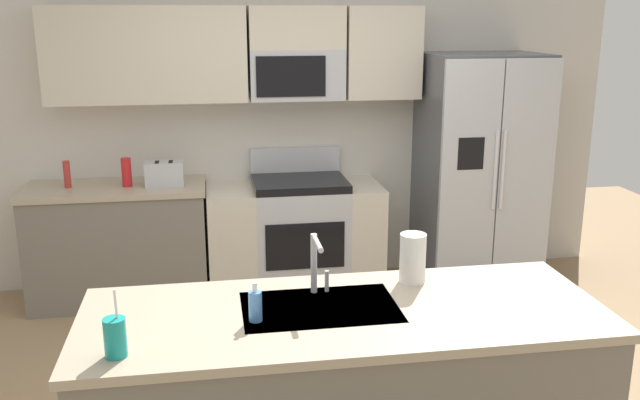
{
  "coord_description": "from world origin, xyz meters",
  "views": [
    {
      "loc": [
        -0.7,
        -3.38,
        2.14
      ],
      "look_at": [
        -0.04,
        0.6,
        1.05
      ],
      "focal_mm": 38.76,
      "sensor_mm": 36.0,
      "label": 1
    }
  ],
  "objects_px": {
    "range_oven": "(295,235)",
    "paper_towel_roll": "(413,258)",
    "refrigerator": "(479,171)",
    "soap_dispenser": "(255,306)",
    "pepper_mill": "(67,174)",
    "toaster": "(164,174)",
    "bottle_red": "(127,172)",
    "sink_faucet": "(316,260)",
    "drink_cup_teal": "(115,337)"
  },
  "relations": [
    {
      "from": "drink_cup_teal",
      "to": "toaster",
      "type": "bearing_deg",
      "value": 89.13
    },
    {
      "from": "pepper_mill",
      "to": "paper_towel_roll",
      "type": "bearing_deg",
      "value": -48.33
    },
    {
      "from": "drink_cup_teal",
      "to": "bottle_red",
      "type": "bearing_deg",
      "value": 94.93
    },
    {
      "from": "bottle_red",
      "to": "soap_dispenser",
      "type": "bearing_deg",
      "value": -72.82
    },
    {
      "from": "paper_towel_roll",
      "to": "bottle_red",
      "type": "bearing_deg",
      "value": 125.23
    },
    {
      "from": "range_oven",
      "to": "pepper_mill",
      "type": "xyz_separation_m",
      "value": [
        -1.69,
        -0.0,
        0.56
      ]
    },
    {
      "from": "toaster",
      "to": "paper_towel_roll",
      "type": "height_order",
      "value": "paper_towel_roll"
    },
    {
      "from": "paper_towel_roll",
      "to": "sink_faucet",
      "type": "bearing_deg",
      "value": -171.24
    },
    {
      "from": "pepper_mill",
      "to": "drink_cup_teal",
      "type": "bearing_deg",
      "value": -76.44
    },
    {
      "from": "toaster",
      "to": "paper_towel_roll",
      "type": "xyz_separation_m",
      "value": [
        1.26,
        -2.16,
        0.03
      ]
    },
    {
      "from": "range_oven",
      "to": "soap_dispenser",
      "type": "xyz_separation_m",
      "value": [
        -0.49,
        -2.52,
        0.53
      ]
    },
    {
      "from": "toaster",
      "to": "refrigerator",
      "type": "bearing_deg",
      "value": -0.45
    },
    {
      "from": "paper_towel_roll",
      "to": "soap_dispenser",
      "type": "bearing_deg",
      "value": -157.93
    },
    {
      "from": "pepper_mill",
      "to": "paper_towel_roll",
      "type": "distance_m",
      "value": 2.96
    },
    {
      "from": "refrigerator",
      "to": "soap_dispenser",
      "type": "bearing_deg",
      "value": -128.71
    },
    {
      "from": "soap_dispenser",
      "to": "range_oven",
      "type": "bearing_deg",
      "value": 79.08
    },
    {
      "from": "refrigerator",
      "to": "paper_towel_roll",
      "type": "height_order",
      "value": "refrigerator"
    },
    {
      "from": "toaster",
      "to": "pepper_mill",
      "type": "bearing_deg",
      "value": 175.93
    },
    {
      "from": "soap_dispenser",
      "to": "paper_towel_roll",
      "type": "bearing_deg",
      "value": 22.07
    },
    {
      "from": "drink_cup_teal",
      "to": "paper_towel_roll",
      "type": "relative_size",
      "value": 1.13
    },
    {
      "from": "drink_cup_teal",
      "to": "range_oven",
      "type": "bearing_deg",
      "value": 69.59
    },
    {
      "from": "pepper_mill",
      "to": "bottle_red",
      "type": "relative_size",
      "value": 0.93
    },
    {
      "from": "soap_dispenser",
      "to": "paper_towel_roll",
      "type": "relative_size",
      "value": 0.71
    },
    {
      "from": "range_oven",
      "to": "paper_towel_roll",
      "type": "xyz_separation_m",
      "value": [
        0.28,
        -2.21,
        0.58
      ]
    },
    {
      "from": "refrigerator",
      "to": "toaster",
      "type": "distance_m",
      "value": 2.46
    },
    {
      "from": "drink_cup_teal",
      "to": "paper_towel_roll",
      "type": "distance_m",
      "value": 1.41
    },
    {
      "from": "toaster",
      "to": "bottle_red",
      "type": "xyz_separation_m",
      "value": [
        -0.27,
        0.02,
        0.02
      ]
    },
    {
      "from": "soap_dispenser",
      "to": "drink_cup_teal",
      "type": "bearing_deg",
      "value": -157.26
    },
    {
      "from": "refrigerator",
      "to": "bottle_red",
      "type": "bearing_deg",
      "value": 179.2
    },
    {
      "from": "refrigerator",
      "to": "toaster",
      "type": "bearing_deg",
      "value": 179.55
    },
    {
      "from": "pepper_mill",
      "to": "bottle_red",
      "type": "bearing_deg",
      "value": -4.2
    },
    {
      "from": "toaster",
      "to": "sink_faucet",
      "type": "bearing_deg",
      "value": -70.55
    },
    {
      "from": "drink_cup_teal",
      "to": "soap_dispenser",
      "type": "relative_size",
      "value": 1.6
    },
    {
      "from": "sink_faucet",
      "to": "refrigerator",
      "type": "bearing_deg",
      "value": 52.95
    },
    {
      "from": "range_oven",
      "to": "sink_faucet",
      "type": "xyz_separation_m",
      "value": [
        -0.19,
        -2.29,
        0.62
      ]
    },
    {
      "from": "refrigerator",
      "to": "range_oven",
      "type": "bearing_deg",
      "value": 177.21
    },
    {
      "from": "bottle_red",
      "to": "paper_towel_roll",
      "type": "distance_m",
      "value": 2.67
    },
    {
      "from": "toaster",
      "to": "pepper_mill",
      "type": "relative_size",
      "value": 1.4
    },
    {
      "from": "bottle_red",
      "to": "soap_dispenser",
      "type": "relative_size",
      "value": 1.27
    },
    {
      "from": "range_oven",
      "to": "refrigerator",
      "type": "xyz_separation_m",
      "value": [
        1.48,
        -0.07,
        0.48
      ]
    },
    {
      "from": "soap_dispenser",
      "to": "sink_faucet",
      "type": "bearing_deg",
      "value": 39.07
    },
    {
      "from": "range_oven",
      "to": "refrigerator",
      "type": "distance_m",
      "value": 1.56
    },
    {
      "from": "range_oven",
      "to": "paper_towel_roll",
      "type": "bearing_deg",
      "value": -82.74
    },
    {
      "from": "bottle_red",
      "to": "soap_dispenser",
      "type": "xyz_separation_m",
      "value": [
        0.77,
        -2.49,
        -0.04
      ]
    },
    {
      "from": "pepper_mill",
      "to": "refrigerator",
      "type": "bearing_deg",
      "value": -1.26
    },
    {
      "from": "pepper_mill",
      "to": "paper_towel_roll",
      "type": "xyz_separation_m",
      "value": [
        1.97,
        -2.21,
        0.02
      ]
    },
    {
      "from": "toaster",
      "to": "paper_towel_roll",
      "type": "bearing_deg",
      "value": -59.67
    },
    {
      "from": "drink_cup_teal",
      "to": "refrigerator",
      "type": "bearing_deg",
      "value": 46.94
    },
    {
      "from": "bottle_red",
      "to": "paper_towel_roll",
      "type": "height_order",
      "value": "paper_towel_roll"
    },
    {
      "from": "range_oven",
      "to": "soap_dispenser",
      "type": "height_order",
      "value": "range_oven"
    }
  ]
}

